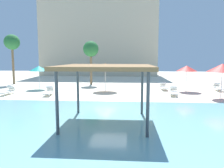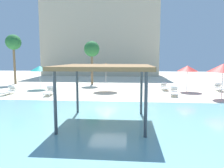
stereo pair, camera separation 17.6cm
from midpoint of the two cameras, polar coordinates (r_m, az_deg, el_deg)
ground_plane at (r=14.79m, az=-0.61°, el=-5.92°), size 80.00×80.00×0.00m
lagoon_water at (r=9.77m, az=-3.70°, el=-12.56°), size 44.00×13.50×0.04m
shade_pavilion at (r=10.60m, az=-1.38°, el=4.05°), size 4.46×4.46×2.92m
beach_umbrella_orange_1 at (r=21.50m, az=-1.40°, el=4.59°), size 2.35×2.35×2.76m
beach_umbrella_red_2 at (r=19.56m, az=27.50°, el=3.79°), size 2.46×2.46×2.83m
beach_umbrella_teal_3 at (r=24.11m, az=-18.35°, el=3.91°), size 1.92×1.92×2.46m
beach_umbrella_red_4 at (r=22.55m, az=19.50°, el=3.88°), size 2.02×2.02×2.54m
lounge_chair_0 at (r=19.81m, az=16.30°, el=-1.97°), size 0.91×1.97×0.74m
lounge_chair_1 at (r=20.01m, az=-16.02°, el=-1.88°), size 0.86×1.96×0.74m
lounge_chair_2 at (r=22.99m, az=13.90°, el=-0.71°), size 0.61×1.90×0.74m
lounge_chair_3 at (r=21.74m, az=-25.47°, el=-1.60°), size 0.64×1.91×0.74m
lounge_chair_4 at (r=24.27m, az=26.65°, el=-0.85°), size 0.81×1.95×0.74m
palm_tree_0 at (r=26.91m, az=-5.17°, el=8.98°), size 1.90×1.90×5.35m
palm_tree_1 at (r=30.11m, az=-24.41°, el=9.73°), size 1.90×1.90×6.21m
hotel_block_0 at (r=45.01m, az=-2.48°, el=12.94°), size 21.71×10.94×16.16m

